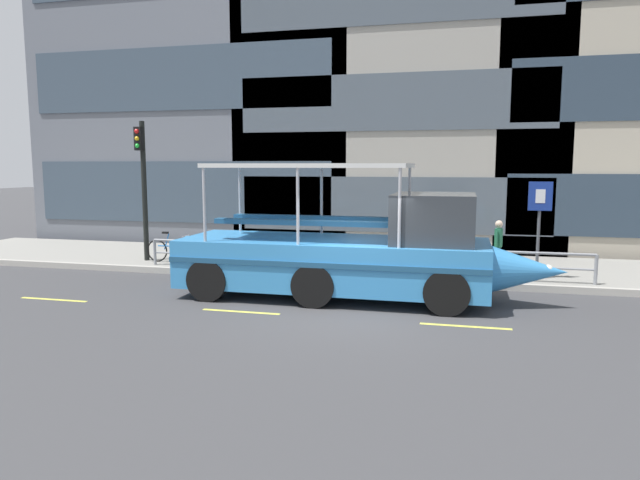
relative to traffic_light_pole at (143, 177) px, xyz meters
The scene contains 10 objects.
ground_plane 9.02m from the traffic_light_pole, 28.51° to the right, with size 120.00×120.00×0.00m, color #3D3D3F.
sidewalk 8.15m from the traffic_light_pole, 11.37° to the left, with size 32.00×4.80×0.18m, color gray.
curb_edge 8.06m from the traffic_light_pole, ahead, with size 32.00×0.18×0.18m, color #B2ADA3.
lane_centreline 9.32m from the traffic_light_pole, 32.16° to the right, with size 25.80×0.12×0.01m.
curb_guardrail 7.25m from the traffic_light_pole, ahead, with size 12.52×0.09×0.80m.
traffic_light_pole is the anchor object (origin of this frame).
parking_sign 11.80m from the traffic_light_pole, ahead, with size 0.60×0.12×2.60m.
leaned_bicycle 2.48m from the traffic_light_pole, ahead, with size 1.74×0.46×0.96m.
duck_tour_boat 8.01m from the traffic_light_pole, 20.94° to the right, with size 9.23×2.60×3.25m.
pedestrian_near_bow 10.93m from the traffic_light_pole, ahead, with size 0.24×0.42×1.51m.
Camera 1 is at (2.30, -12.27, 3.21)m, focal length 32.46 mm.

